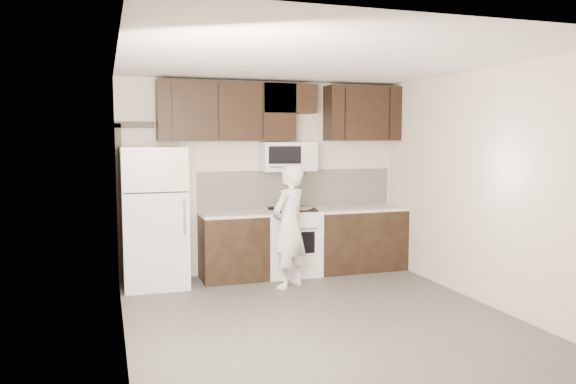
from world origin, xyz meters
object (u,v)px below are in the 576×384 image
microwave (288,157)px  stove (290,242)px  person (289,226)px  refrigerator (154,217)px

microwave → stove: bearing=-89.9°
stove → person: (-0.22, -0.63, 0.33)m
stove → person: person is taller
refrigerator → person: refrigerator is taller
person → refrigerator: bearing=-56.1°
microwave → refrigerator: size_ratio=0.42×
stove → refrigerator: bearing=-178.5°
microwave → refrigerator: microwave is taller
stove → refrigerator: (-1.85, -0.05, 0.44)m
stove → person: size_ratio=0.59×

